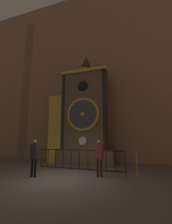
{
  "coord_description": "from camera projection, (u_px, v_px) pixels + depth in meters",
  "views": [
    {
      "loc": [
        3.37,
        -6.12,
        1.76
      ],
      "look_at": [
        -0.04,
        4.15,
        3.65
      ],
      "focal_mm": 24.0,
      "sensor_mm": 36.0,
      "label": 1
    }
  ],
  "objects": [
    {
      "name": "ground_plane",
      "position": [
        57.0,
        179.0,
        6.46
      ],
      "size": [
        28.0,
        28.0,
        0.0
      ],
      "primitive_type": "plane",
      "color": "brown"
    },
    {
      "name": "cathedral_back_wall",
      "position": [
        90.0,
        69.0,
        12.88
      ],
      "size": [
        24.0,
        0.32,
        15.23
      ],
      "color": "#936B4C",
      "rests_on": "ground_plane"
    },
    {
      "name": "clock_tower",
      "position": [
        81.0,
        117.0,
        11.0
      ],
      "size": [
        4.75,
        1.82,
        8.33
      ],
      "color": "brown",
      "rests_on": "ground_plane"
    },
    {
      "name": "railing_fence",
      "position": [
        79.0,
        159.0,
        8.52
      ],
      "size": [
        5.15,
        0.05,
        1.1
      ],
      "color": "black",
      "rests_on": "ground_plane"
    },
    {
      "name": "visitor_near",
      "position": [
        34.0,
        154.0,
        7.01
      ],
      "size": [
        0.36,
        0.26,
        1.68
      ],
      "rotation": [
        0.0,
        0.0,
        -0.12
      ],
      "color": "black",
      "rests_on": "ground_plane"
    },
    {
      "name": "visitor_far",
      "position": [
        99.0,
        155.0,
        7.02
      ],
      "size": [
        0.36,
        0.25,
        1.67
      ],
      "rotation": [
        0.0,
        0.0,
        -0.08
      ],
      "color": "#461518",
      "rests_on": "ground_plane"
    },
    {
      "name": "stanchion_post",
      "position": [
        137.0,
        168.0,
        7.24
      ],
      "size": [
        0.28,
        0.28,
        1.02
      ],
      "color": "#B28E33",
      "rests_on": "ground_plane"
    }
  ]
}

